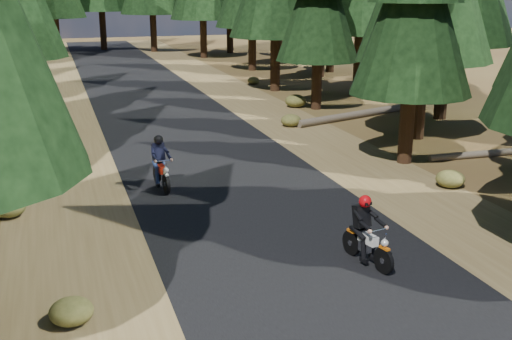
{
  "coord_description": "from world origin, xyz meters",
  "views": [
    {
      "loc": [
        -4.74,
        -13.31,
        5.61
      ],
      "look_at": [
        0.0,
        1.5,
        1.1
      ],
      "focal_mm": 45.0,
      "sensor_mm": 36.0,
      "label": 1
    }
  ],
  "objects_px": {
    "log_far": "(484,154)",
    "rider_lead": "(368,242)",
    "log_near": "(354,115)",
    "rider_follow": "(161,171)"
  },
  "relations": [
    {
      "from": "log_near",
      "to": "rider_lead",
      "type": "bearing_deg",
      "value": -134.28
    },
    {
      "from": "log_far",
      "to": "rider_follow",
      "type": "distance_m",
      "value": 10.95
    },
    {
      "from": "rider_lead",
      "to": "rider_follow",
      "type": "xyz_separation_m",
      "value": [
        -3.2,
        6.42,
        0.02
      ]
    },
    {
      "from": "log_far",
      "to": "rider_lead",
      "type": "xyz_separation_m",
      "value": [
        -7.74,
        -6.55,
        0.37
      ]
    },
    {
      "from": "log_near",
      "to": "log_far",
      "type": "distance_m",
      "value": 7.32
    },
    {
      "from": "rider_follow",
      "to": "log_far",
      "type": "bearing_deg",
      "value": 176.02
    },
    {
      "from": "log_near",
      "to": "rider_lead",
      "type": "xyz_separation_m",
      "value": [
        -6.44,
        -13.76,
        0.33
      ]
    },
    {
      "from": "rider_follow",
      "to": "log_near",
      "type": "bearing_deg",
      "value": -147.39
    },
    {
      "from": "log_near",
      "to": "rider_lead",
      "type": "distance_m",
      "value": 15.2
    },
    {
      "from": "log_near",
      "to": "rider_follow",
      "type": "bearing_deg",
      "value": -161.91
    }
  ]
}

